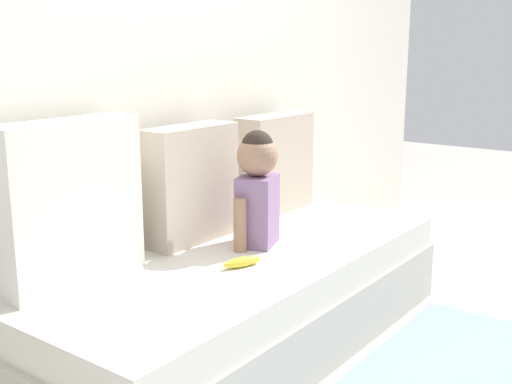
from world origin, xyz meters
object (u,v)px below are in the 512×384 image
object	(u,v)px
throw_pillow_center	(191,184)
toddler	(257,186)
throw_pillow_left	(69,203)
throw_pillow_right	(275,164)
banana	(242,262)
couch	(247,301)

from	to	relation	value
throw_pillow_center	toddler	bearing A→B (deg)	-66.08
throw_pillow_center	throw_pillow_left	bearing A→B (deg)	180.00
throw_pillow_center	throw_pillow_right	xyz separation A→B (m)	(0.64, 0.00, -0.00)
toddler	banana	distance (m)	0.38
couch	throw_pillow_left	bearing A→B (deg)	154.08
throw_pillow_right	toddler	world-z (taller)	same
throw_pillow_left	banana	xyz separation A→B (m)	(0.49, -0.40, -0.28)
throw_pillow_center	banana	distance (m)	0.48
throw_pillow_center	throw_pillow_right	size ratio (longest dim) A/B	1.02
toddler	couch	bearing A→B (deg)	-162.46
couch	throw_pillow_left	size ratio (longest dim) A/B	3.48
throw_pillow_center	banana	size ratio (longest dim) A/B	2.99
couch	throw_pillow_center	distance (m)	0.56
toddler	banana	world-z (taller)	toddler
couch	toddler	xyz separation A→B (m)	(0.12, 0.04, 0.48)
throw_pillow_left	throw_pillow_right	distance (m)	1.28
throw_pillow_center	couch	bearing A→B (deg)	-90.00
throw_pillow_right	toddler	distance (m)	0.58
throw_pillow_left	toddler	world-z (taller)	throw_pillow_left
throw_pillow_left	throw_pillow_right	bearing A→B (deg)	0.00
couch	throw_pillow_center	bearing A→B (deg)	90.00
throw_pillow_right	toddler	bearing A→B (deg)	-152.27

